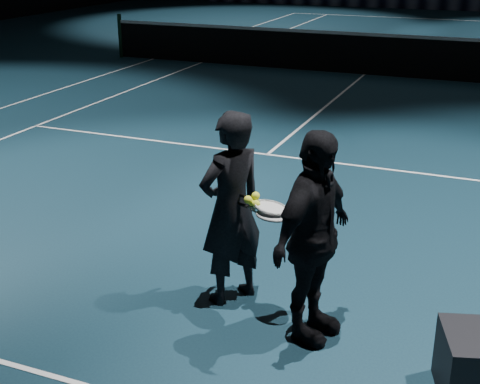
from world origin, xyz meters
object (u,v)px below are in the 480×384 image
at_px(player_a, 231,209).
at_px(player_b, 313,238).
at_px(tennis_balls, 254,201).
at_px(racket_upper, 271,207).
at_px(racket_lower, 273,215).

bearing_deg(player_a, player_b, 100.29).
bearing_deg(player_b, tennis_balls, 83.18).
bearing_deg(player_b, player_a, 83.66).
relative_size(player_a, racket_upper, 2.47).
relative_size(racket_lower, racket_upper, 1.00).
distance_m(racket_lower, racket_upper, 0.08).
distance_m(player_a, tennis_balls, 0.29).
height_order(player_a, player_b, same).
bearing_deg(tennis_balls, player_a, 160.60).
xyz_separation_m(racket_lower, tennis_balls, (-0.18, 0.07, 0.07)).
height_order(racket_lower, tennis_balls, tennis_balls).
xyz_separation_m(player_b, tennis_balls, (-0.56, 0.21, 0.14)).
height_order(racket_lower, racket_upper, racket_upper).
distance_m(player_a, racket_lower, 0.46).
bearing_deg(player_a, tennis_balls, 101.41).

